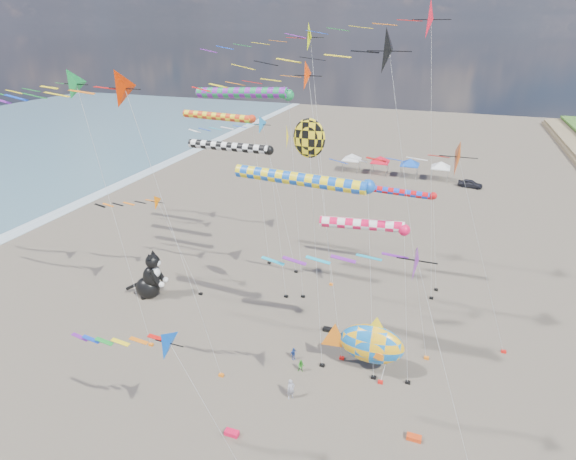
% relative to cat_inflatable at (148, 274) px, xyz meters
% --- Properties ---
extents(delta_kite_0, '(12.15, 2.58, 24.16)m').
position_rel_cat_inflatable_xyz_m(delta_kite_0, '(12.46, 7.80, 20.17)').
color(delta_kite_0, '#E6FF0E').
rests_on(delta_kite_0, ground).
extents(delta_kite_1, '(9.30, 1.53, 10.25)m').
position_rel_cat_inflatable_xyz_m(delta_kite_1, '(0.08, 1.85, 6.60)').
color(delta_kite_1, orange).
rests_on(delta_kite_1, ground).
extents(delta_kite_2, '(9.46, 1.69, 11.07)m').
position_rel_cat_inflatable_xyz_m(delta_kite_2, '(12.73, -15.08, 7.42)').
color(delta_kite_2, blue).
rests_on(delta_kite_2, ground).
extents(delta_kite_3, '(10.46, 2.14, 21.33)m').
position_rel_cat_inflatable_xyz_m(delta_kite_3, '(0.98, -6.20, 17.50)').
color(delta_kite_3, '#158A39').
rests_on(delta_kite_3, ground).
extents(delta_kite_4, '(13.24, 2.78, 16.99)m').
position_rel_cat_inflatable_xyz_m(delta_kite_4, '(26.14, 2.48, 12.96)').
color(delta_kite_4, '#CB410B').
rests_on(delta_kite_4, ground).
extents(delta_kite_5, '(14.02, 3.15, 25.74)m').
position_rel_cat_inflatable_xyz_m(delta_kite_5, '(21.79, 8.57, 21.54)').
color(delta_kite_5, red).
rests_on(delta_kite_5, ground).
extents(delta_kite_6, '(10.78, 2.02, 21.86)m').
position_rel_cat_inflatable_xyz_m(delta_kite_6, '(15.36, -2.59, 18.06)').
color(delta_kite_6, '#FF3D06').
rests_on(delta_kite_6, ground).
extents(delta_kite_7, '(10.41, 1.88, 16.19)m').
position_rel_cat_inflatable_xyz_m(delta_kite_7, '(7.56, 9.02, 12.44)').
color(delta_kite_7, '#2386CD').
rests_on(delta_kite_7, ground).
extents(delta_kite_8, '(15.11, 2.40, 21.65)m').
position_rel_cat_inflatable_xyz_m(delta_kite_8, '(5.33, -7.42, 17.71)').
color(delta_kite_8, '#BF2601').
rests_on(delta_kite_8, ground).
extents(delta_kite_9, '(13.69, 2.96, 23.83)m').
position_rel_cat_inflatable_xyz_m(delta_kite_9, '(21.32, -0.36, 19.71)').
color(delta_kite_9, black).
rests_on(delta_kite_9, ground).
extents(delta_kite_10, '(11.37, 1.94, 15.35)m').
position_rel_cat_inflatable_xyz_m(delta_kite_10, '(23.60, -11.88, 11.61)').
color(delta_kite_10, purple).
rests_on(delta_kite_10, ground).
extents(windsock_0, '(9.94, 0.92, 19.09)m').
position_rel_cat_inflatable_xyz_m(windsock_0, '(8.62, 4.73, 16.15)').
color(windsock_0, '#188442').
rests_on(windsock_0, ground).
extents(windsock_1, '(10.56, 0.91, 15.15)m').
position_rel_cat_inflatable_xyz_m(windsock_1, '(16.55, -3.88, 12.23)').
color(windsock_1, blue).
rests_on(windsock_1, ground).
extents(windsock_2, '(7.73, 0.67, 10.02)m').
position_rel_cat_inflatable_xyz_m(windsock_2, '(21.55, 10.26, 7.20)').
color(windsock_2, red).
rests_on(windsock_2, ground).
extents(windsock_3, '(9.29, 0.82, 14.58)m').
position_rel_cat_inflatable_xyz_m(windsock_3, '(7.38, 4.20, 11.69)').
color(windsock_3, black).
rests_on(windsock_3, ground).
extents(windsock_4, '(9.11, 0.78, 15.93)m').
position_rel_cat_inflatable_xyz_m(windsock_4, '(3.46, 9.85, 13.05)').
color(windsock_4, red).
rests_on(windsock_4, ground).
extents(windsock_5, '(7.08, 0.76, 12.38)m').
position_rel_cat_inflatable_xyz_m(windsock_5, '(20.62, -3.54, 9.51)').
color(windsock_5, '#EF1048').
rests_on(windsock_5, ground).
extents(angelfish_kite, '(3.74, 3.02, 18.21)m').
position_rel_cat_inflatable_xyz_m(angelfish_kite, '(15.90, -1.91, 14.34)').
color(angelfish_kite, yellow).
rests_on(angelfish_kite, ground).
extents(cat_inflatable, '(3.82, 2.36, 4.83)m').
position_rel_cat_inflatable_xyz_m(cat_inflatable, '(0.00, 0.00, 0.00)').
color(cat_inflatable, black).
rests_on(cat_inflatable, ground).
extents(fish_inflatable, '(6.33, 2.43, 4.93)m').
position_rel_cat_inflatable_xyz_m(fish_inflatable, '(21.50, -3.19, 0.11)').
color(fish_inflatable, blue).
rests_on(fish_inflatable, ground).
extents(person_adult, '(0.68, 0.67, 1.58)m').
position_rel_cat_inflatable_xyz_m(person_adult, '(16.91, -7.71, -1.63)').
color(person_adult, '#8F8F9D').
rests_on(person_adult, ground).
extents(child_green, '(0.58, 0.49, 1.05)m').
position_rel_cat_inflatable_xyz_m(child_green, '(16.76, -4.98, -1.89)').
color(child_green, '#2D9125').
rests_on(child_green, ground).
extents(child_blue, '(0.56, 0.67, 1.07)m').
position_rel_cat_inflatable_xyz_m(child_blue, '(15.78, -3.87, -1.88)').
color(child_blue, '#244096').
rests_on(child_blue, ground).
extents(kite_bag_0, '(0.90, 0.44, 0.30)m').
position_rel_cat_inflatable_xyz_m(kite_bag_0, '(14.41, -11.90, -2.26)').
color(kite_bag_0, '#E9103C').
rests_on(kite_bag_0, ground).
extents(kite_bag_1, '(0.90, 0.44, 0.30)m').
position_rel_cat_inflatable_xyz_m(kite_bag_1, '(25.32, -8.39, -2.26)').
color(kite_bag_1, red).
rests_on(kite_bag_1, ground).
extents(kite_bag_2, '(0.90, 0.44, 0.30)m').
position_rel_cat_inflatable_xyz_m(kite_bag_2, '(17.41, 0.48, -2.26)').
color(kite_bag_2, black).
rests_on(kite_bag_2, ground).
extents(tent_row, '(19.20, 4.20, 3.80)m').
position_rel_cat_inflatable_xyz_m(tent_row, '(16.81, 46.44, 0.73)').
color(tent_row, silver).
rests_on(tent_row, ground).
extents(parked_car, '(3.96, 2.12, 1.28)m').
position_rel_cat_inflatable_xyz_m(parked_car, '(29.18, 44.44, -1.77)').
color(parked_car, '#26262D').
rests_on(parked_car, ground).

